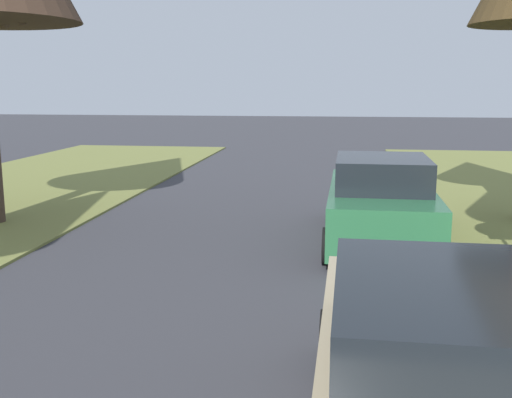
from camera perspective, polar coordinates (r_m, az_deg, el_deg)
parked_sedan_tan at (r=4.61m, az=17.75°, el=-16.83°), size 2.00×4.43×1.57m
parked_sedan_green at (r=11.18m, az=11.68°, el=-0.34°), size 2.00×4.43×1.57m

